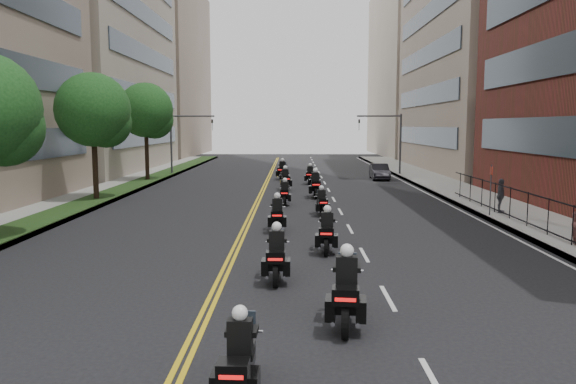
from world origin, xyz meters
name	(u,v)px	position (x,y,z in m)	size (l,w,h in m)	color
ground	(255,384)	(0.00, 0.00, 0.00)	(160.00, 160.00, 0.00)	black
sidewalk_right	(476,198)	(12.00, 25.00, 0.07)	(4.00, 90.00, 0.15)	gray
sidewalk_left	(89,198)	(-12.00, 25.00, 0.07)	(4.00, 90.00, 0.15)	gray
grass_strip	(102,196)	(-11.20, 25.00, 0.17)	(2.00, 90.00, 0.04)	#1C3914
building_right_tan	(502,19)	(21.48, 48.00, 15.00)	(15.11, 28.00, 30.00)	gray
building_right_far	(429,70)	(21.50, 78.00, 13.00)	(15.00, 28.00, 26.00)	#A09181
building_left_mid	(66,0)	(-21.98, 48.00, 17.00)	(16.11, 28.00, 34.00)	#A09181
building_left_far	(145,70)	(-22.00, 78.00, 13.00)	(16.00, 28.00, 26.00)	gray
iron_fence	(560,221)	(11.00, 12.00, 0.90)	(0.05, 28.00, 1.50)	black
street_trees	(58,114)	(-11.05, 18.61, 5.13)	(4.40, 38.40, 7.98)	#322316
traffic_signal_right	(390,135)	(9.54, 42.00, 3.70)	(4.09, 0.20, 5.60)	#3F3F44
traffic_signal_left	(181,135)	(-9.54, 42.00, 3.70)	(4.09, 0.20, 5.60)	#3F3F44
motorcycle_0	(239,363)	(-0.22, -0.56, 0.63)	(0.51, 2.15, 1.58)	black
motorcycle_1	(346,294)	(1.89, 2.93, 0.74)	(0.74, 2.54, 1.88)	black
motorcycle_2	(277,258)	(0.19, 6.69, 0.69)	(0.54, 2.35, 1.74)	black
motorcycle_3	(327,234)	(1.91, 10.47, 0.67)	(0.62, 2.29, 1.69)	black
motorcycle_4	(277,216)	(0.00, 14.46, 0.66)	(0.52, 2.26, 1.67)	black
motorcycle_5	(322,204)	(2.14, 18.83, 0.60)	(0.52, 2.06, 1.52)	black
motorcycle_6	(285,194)	(0.21, 22.55, 0.62)	(0.49, 2.11, 1.56)	black
motorcycle_7	(315,186)	(2.10, 25.85, 0.74)	(0.58, 2.52, 1.86)	black
motorcycle_8	(285,180)	(0.14, 30.19, 0.68)	(0.66, 2.33, 1.72)	black
motorcycle_9	(310,176)	(2.00, 34.17, 0.64)	(0.63, 2.20, 1.62)	black
motorcycle_10	(282,171)	(-0.24, 37.82, 0.71)	(0.72, 2.44, 1.80)	black
parked_sedan	(379,172)	(8.00, 37.87, 0.66)	(1.40, 4.03, 1.33)	black
pedestrian_c	(501,196)	(11.20, 18.78, 1.02)	(1.02, 0.42, 1.73)	#43424A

